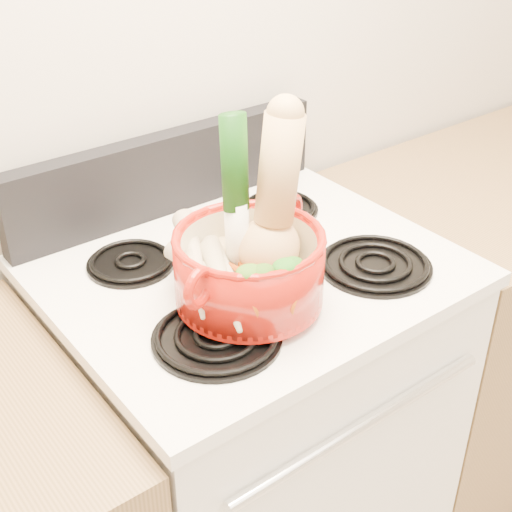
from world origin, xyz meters
TOP-DOWN VIEW (x-y plane):
  - wall_back at (0.00, 1.75)m, footprint 3.50×0.02m
  - stove_body at (0.00, 1.40)m, footprint 0.76×0.65m
  - cooktop at (0.00, 1.40)m, footprint 0.78×0.67m
  - control_backsplash at (0.00, 1.70)m, footprint 0.76×0.05m
  - oven_handle at (0.00, 1.06)m, footprint 0.60×0.02m
  - burner_front_left at (-0.19, 1.24)m, footprint 0.22×0.22m
  - burner_front_right at (0.19, 1.24)m, footprint 0.22×0.22m
  - burner_back_left at (-0.19, 1.54)m, footprint 0.17×0.17m
  - burner_back_right at (0.19, 1.54)m, footprint 0.17×0.17m
  - dutch_oven at (-0.09, 1.28)m, footprint 0.34×0.34m
  - pot_handle_left at (-0.23, 1.23)m, footprint 0.07×0.04m
  - pot_handle_right at (0.05, 1.34)m, footprint 0.07×0.04m
  - squash at (-0.03, 1.30)m, footprint 0.16×0.13m
  - leek at (-0.07, 1.34)m, footprint 0.06×0.08m
  - ginger at (-0.07, 1.38)m, footprint 0.09×0.07m
  - parsnip_0 at (-0.14, 1.32)m, footprint 0.08×0.22m
  - parsnip_1 at (-0.15, 1.28)m, footprint 0.12×0.22m
  - parsnip_2 at (-0.12, 1.31)m, footprint 0.08×0.18m
  - parsnip_3 at (-0.18, 1.30)m, footprint 0.11×0.16m
  - parsnip_4 at (-0.15, 1.36)m, footprint 0.14×0.23m
  - carrot_0 at (-0.09, 1.25)m, footprint 0.06×0.19m
  - carrot_1 at (-0.11, 1.25)m, footprint 0.09×0.15m
  - carrot_2 at (-0.10, 1.24)m, footprint 0.05×0.17m
  - carrot_3 at (-0.11, 1.23)m, footprint 0.13×0.13m

SIDE VIEW (x-z plane):
  - stove_body at x=0.00m, z-range 0.00..0.92m
  - oven_handle at x=0.00m, z-range 0.77..0.79m
  - cooktop at x=0.00m, z-range 0.92..0.95m
  - burner_front_left at x=-0.19m, z-range 0.95..0.97m
  - burner_front_right at x=0.19m, z-range 0.95..0.97m
  - burner_back_left at x=-0.19m, z-range 0.95..0.97m
  - burner_back_right at x=0.19m, z-range 0.95..0.97m
  - carrot_0 at x=-0.09m, z-range 0.99..1.04m
  - ginger at x=-0.07m, z-range 0.99..1.04m
  - parsnip_0 at x=-0.14m, z-range 0.99..1.05m
  - carrot_1 at x=-0.11m, z-range 1.00..1.04m
  - carrot_2 at x=-0.10m, z-range 1.00..1.05m
  - parsnip_1 at x=-0.15m, z-range 0.99..1.06m
  - parsnip_2 at x=-0.12m, z-range 1.00..1.05m
  - parsnip_3 at x=-0.18m, z-range 1.01..1.06m
  - carrot_3 at x=-0.11m, z-range 1.01..1.05m
  - dutch_oven at x=-0.09m, z-range 0.97..1.10m
  - control_backsplash at x=0.00m, z-range 0.95..1.13m
  - parsnip_4 at x=-0.15m, z-range 1.01..1.08m
  - pot_handle_left at x=-0.23m, z-range 1.04..1.11m
  - pot_handle_right at x=0.05m, z-range 1.04..1.11m
  - squash at x=-0.03m, z-range 0.99..1.30m
  - leek at x=-0.07m, z-range 0.99..1.31m
  - wall_back at x=0.00m, z-range 0.00..2.60m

